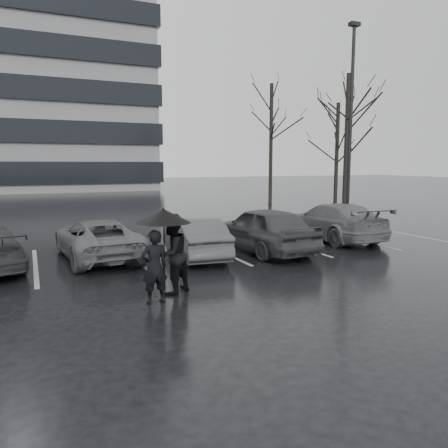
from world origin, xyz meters
TOP-DOWN VIEW (x-y plane):
  - ground at (0.00, 0.00)m, footprint 160.00×160.00m
  - car_main at (1.86, 1.67)m, footprint 2.11×4.54m
  - car_west_a at (-0.48, 1.76)m, footprint 1.65×3.85m
  - car_west_b at (-3.23, 2.78)m, footprint 2.35×4.51m
  - car_east at (5.40, 2.64)m, footprint 2.10×4.87m
  - pedestrian_left at (-2.78, -2.08)m, footprint 0.59×0.41m
  - pedestrian_right at (-2.25, -1.58)m, footprint 1.09×1.03m
  - umbrella at (-2.50, -1.86)m, footprint 1.15×1.15m
  - lamp_post at (9.69, 6.94)m, footprint 0.53×0.53m
  - stall_stripes at (-0.80, 2.50)m, footprint 19.72×5.00m
  - tree_east at (12.00, 10.00)m, footprint 0.26×0.26m
  - tree_ne at (14.50, 14.00)m, footprint 0.26×0.26m
  - tree_north at (11.00, 17.00)m, footprint 0.26×0.26m

SIDE VIEW (x-z plane):
  - ground at x=0.00m, z-range 0.00..0.00m
  - stall_stripes at x=-0.80m, z-range 0.00..0.00m
  - car_west_b at x=-3.23m, z-range 0.00..1.21m
  - car_west_a at x=-0.48m, z-range 0.00..1.24m
  - car_east at x=5.40m, z-range 0.00..1.40m
  - car_main at x=1.86m, z-range 0.00..1.50m
  - pedestrian_left at x=-2.78m, z-range 0.00..1.53m
  - pedestrian_right at x=-2.25m, z-range 0.00..1.78m
  - umbrella at x=-2.50m, z-range 0.80..2.75m
  - tree_ne at x=14.50m, z-range 0.00..7.00m
  - tree_east at x=12.00m, z-range 0.00..8.00m
  - tree_north at x=11.00m, z-range 0.00..8.50m
  - lamp_post at x=9.69m, z-range -0.41..9.21m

